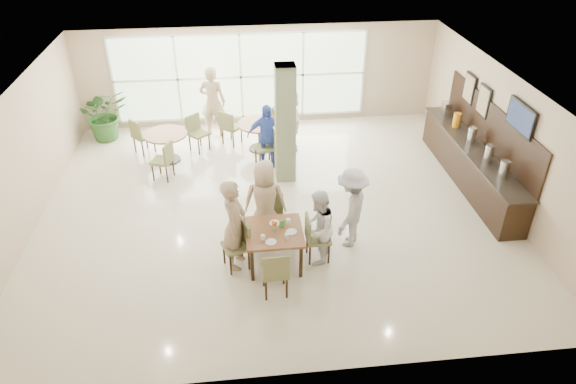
{
  "coord_description": "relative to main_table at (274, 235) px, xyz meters",
  "views": [
    {
      "loc": [
        -0.71,
        -9.45,
        6.36
      ],
      "look_at": [
        0.2,
        -1.2,
        1.1
      ],
      "focal_mm": 32.0,
      "sensor_mm": 36.0,
      "label": 1
    }
  ],
  "objects": [
    {
      "name": "teen_left",
      "position": [
        -0.71,
        0.06,
        0.24
      ],
      "size": [
        0.57,
        0.74,
        1.81
      ],
      "primitive_type": "imported",
      "rotation": [
        0.0,
        0.0,
        1.34
      ],
      "color": "tan",
      "rests_on": "ground"
    },
    {
      "name": "teen_standing",
      "position": [
        1.53,
        0.46,
        0.17
      ],
      "size": [
        1.07,
        1.24,
        1.66
      ],
      "primitive_type": "imported",
      "rotation": [
        0.0,
        0.0,
        -2.1
      ],
      "color": "#A4A4A6",
      "rests_on": "ground"
    },
    {
      "name": "round_table_left",
      "position": [
        -2.35,
        4.34,
        -0.1
      ],
      "size": [
        1.09,
        1.09,
        0.75
      ],
      "color": "brown",
      "rests_on": "ground"
    },
    {
      "name": "teen_far",
      "position": [
        -0.11,
        0.84,
        0.19
      ],
      "size": [
        0.89,
        0.56,
        1.71
      ],
      "primitive_type": "imported",
      "rotation": [
        0.0,
        0.0,
        3.01
      ],
      "color": "tan",
      "rests_on": "ground"
    },
    {
      "name": "ground",
      "position": [
        0.13,
        1.94,
        -0.67
      ],
      "size": [
        10.0,
        10.0,
        0.0
      ],
      "primitive_type": "plane",
      "color": "beige",
      "rests_on": "ground"
    },
    {
      "name": "column",
      "position": [
        0.53,
        3.14,
        0.73
      ],
      "size": [
        0.45,
        0.45,
        2.8
      ],
      "primitive_type": "cube",
      "color": "#6C7350",
      "rests_on": "ground"
    },
    {
      "name": "tabletop_clutter",
      "position": [
        0.06,
        -0.05,
        0.14
      ],
      "size": [
        0.67,
        0.76,
        0.21
      ],
      "color": "white",
      "rests_on": "main_table"
    },
    {
      "name": "chairs_table_right",
      "position": [
        0.02,
        4.72,
        -0.19
      ],
      "size": [
        2.01,
        1.94,
        0.95
      ],
      "color": "olive",
      "rests_on": "ground"
    },
    {
      "name": "adult_standing",
      "position": [
        -1.18,
        5.71,
        0.32
      ],
      "size": [
        0.81,
        0.62,
        1.97
      ],
      "primitive_type": "imported",
      "rotation": [
        0.0,
        0.0,
        2.91
      ],
      "color": "tan",
      "rests_on": "ground"
    },
    {
      "name": "round_table_right",
      "position": [
        0.03,
        4.71,
        -0.08
      ],
      "size": [
        1.15,
        1.15,
        0.75
      ],
      "color": "brown",
      "rests_on": "ground"
    },
    {
      "name": "framed_art_a",
      "position": [
        5.08,
        2.94,
        1.18
      ],
      "size": [
        0.05,
        0.55,
        0.7
      ],
      "color": "black",
      "rests_on": "ground"
    },
    {
      "name": "window_bank",
      "position": [
        -0.37,
        6.4,
        0.73
      ],
      "size": [
        7.0,
        0.04,
        7.0
      ],
      "color": "silver",
      "rests_on": "ground"
    },
    {
      "name": "adult_b",
      "position": [
        0.8,
        4.65,
        0.18
      ],
      "size": [
        1.08,
        1.69,
        1.69
      ],
      "primitive_type": "imported",
      "rotation": [
        0.0,
        0.0,
        -1.29
      ],
      "color": "white",
      "rests_on": "ground"
    },
    {
      "name": "chairs_table_left",
      "position": [
        -2.32,
        4.37,
        -0.19
      ],
      "size": [
        2.06,
        2.02,
        0.95
      ],
      "color": "olive",
      "rests_on": "ground"
    },
    {
      "name": "room_shell",
      "position": [
        0.13,
        1.94,
        1.04
      ],
      "size": [
        10.0,
        10.0,
        10.0
      ],
      "color": "white",
      "rests_on": "ground"
    },
    {
      "name": "teen_right",
      "position": [
        0.81,
        0.0,
        0.09
      ],
      "size": [
        0.82,
        0.9,
        1.51
      ],
      "primitive_type": "imported",
      "rotation": [
        0.0,
        0.0,
        -1.99
      ],
      "color": "white",
      "rests_on": "ground"
    },
    {
      "name": "framed_art_b",
      "position": [
        5.08,
        3.74,
        1.18
      ],
      "size": [
        0.05,
        0.55,
        0.7
      ],
      "color": "black",
      "rests_on": "ground"
    },
    {
      "name": "main_table",
      "position": [
        0.0,
        0.0,
        0.0
      ],
      "size": [
        1.04,
        1.04,
        0.75
      ],
      "color": "brown",
      "rests_on": "ground"
    },
    {
      "name": "buffet_counter",
      "position": [
        4.83,
        2.45,
        -0.11
      ],
      "size": [
        0.64,
        4.7,
        1.95
      ],
      "color": "black",
      "rests_on": "ground"
    },
    {
      "name": "potted_plant",
      "position": [
        -4.11,
        5.81,
        0.05
      ],
      "size": [
        1.7,
        1.7,
        1.43
      ],
      "primitive_type": "imported",
      "rotation": [
        0.0,
        0.0,
        0.42
      ],
      "color": "#2B5A24",
      "rests_on": "ground"
    },
    {
      "name": "wall_tv",
      "position": [
        5.07,
        1.34,
        1.48
      ],
      "size": [
        0.06,
        1.0,
        0.58
      ],
      "color": "black",
      "rests_on": "ground"
    },
    {
      "name": "chairs_main_table",
      "position": [
        0.01,
        0.01,
        -0.19
      ],
      "size": [
        2.06,
        2.09,
        0.95
      ],
      "color": "olive",
      "rests_on": "ground"
    },
    {
      "name": "adult_a",
      "position": [
        0.14,
        3.8,
        0.15
      ],
      "size": [
        1.0,
        0.63,
        1.62
      ],
      "primitive_type": "imported",
      "rotation": [
        0.0,
        0.0,
        -0.1
      ],
      "color": "#4362CB",
      "rests_on": "ground"
    }
  ]
}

